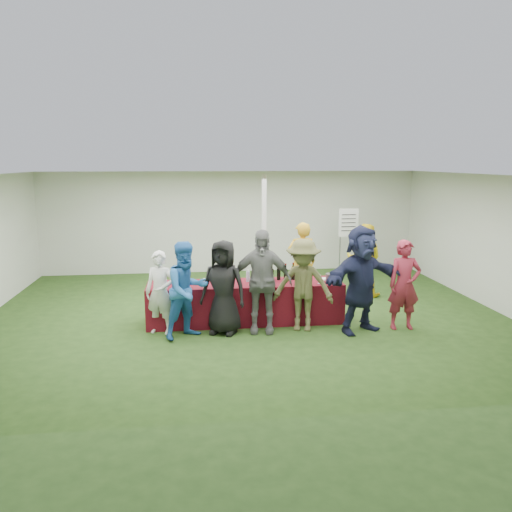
{
  "coord_description": "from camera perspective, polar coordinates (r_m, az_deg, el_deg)",
  "views": [
    {
      "loc": [
        -0.94,
        -9.3,
        2.97
      ],
      "look_at": [
        0.14,
        -0.38,
        1.25
      ],
      "focal_mm": 35.0,
      "sensor_mm": 36.0,
      "label": 1
    }
  ],
  "objects": [
    {
      "name": "wine_glasses",
      "position": [
        8.94,
        -3.63,
        -2.83
      ],
      "size": [
        2.84,
        0.13,
        0.16
      ],
      "color": "silver",
      "rests_on": "serving_table"
    },
    {
      "name": "wine_bottles",
      "position": [
        9.41,
        2.34,
        -2.07
      ],
      "size": [
        0.72,
        0.14,
        0.32
      ],
      "color": "black",
      "rests_on": "serving_table"
    },
    {
      "name": "water_bottle",
      "position": [
        9.29,
        -0.92,
        -2.33
      ],
      "size": [
        0.07,
        0.07,
        0.23
      ],
      "color": "silver",
      "rests_on": "serving_table"
    },
    {
      "name": "customer_6",
      "position": [
        9.24,
        16.59,
        -3.18
      ],
      "size": [
        0.6,
        0.4,
        1.61
      ],
      "primitive_type": "imported",
      "rotation": [
        0.0,
        0.0,
        -0.03
      ],
      "color": "maroon",
      "rests_on": "ground"
    },
    {
      "name": "wine_list_sign",
      "position": [
        12.69,
        10.51,
        3.17
      ],
      "size": [
        0.5,
        0.03,
        1.8
      ],
      "color": "slate",
      "rests_on": "ground"
    },
    {
      "name": "staff_pourer",
      "position": [
        10.68,
        5.24,
        -0.65
      ],
      "size": [
        0.62,
        0.41,
        1.7
      ],
      "primitive_type": "imported",
      "rotation": [
        0.0,
        0.0,
        3.13
      ],
      "color": "gold",
      "rests_on": "ground"
    },
    {
      "name": "customer_3",
      "position": [
        8.66,
        0.59,
        -2.91
      ],
      "size": [
        1.12,
        0.6,
        1.83
      ],
      "primitive_type": "imported",
      "rotation": [
        0.0,
        0.0,
        -0.15
      ],
      "color": "slate",
      "rests_on": "ground"
    },
    {
      "name": "ground",
      "position": [
        9.81,
        -1.06,
        -6.79
      ],
      "size": [
        60.0,
        60.0,
        0.0
      ],
      "primitive_type": "plane",
      "color": "#284719",
      "rests_on": "ground"
    },
    {
      "name": "customer_0",
      "position": [
        8.81,
        -10.89,
        -4.11
      ],
      "size": [
        0.61,
        0.49,
        1.46
      ],
      "primitive_type": "imported",
      "rotation": [
        0.0,
        0.0,
        -0.31
      ],
      "color": "white",
      "rests_on": "ground"
    },
    {
      "name": "bar_towel",
      "position": [
        9.53,
        7.62,
        -2.63
      ],
      "size": [
        0.25,
        0.18,
        0.03
      ],
      "primitive_type": "cube",
      "color": "white",
      "rests_on": "serving_table"
    },
    {
      "name": "serving_table",
      "position": [
        9.33,
        -1.22,
        -5.31
      ],
      "size": [
        3.6,
        0.8,
        0.75
      ],
      "primitive_type": "cube",
      "color": "maroon",
      "rests_on": "ground"
    },
    {
      "name": "customer_1",
      "position": [
        8.49,
        -7.89,
        -3.87
      ],
      "size": [
        1.02,
        0.96,
        1.66
      ],
      "primitive_type": "imported",
      "rotation": [
        0.0,
        0.0,
        0.57
      ],
      "color": "#2564B2",
      "rests_on": "ground"
    },
    {
      "name": "customer_2",
      "position": [
        8.64,
        -3.76,
        -3.58
      ],
      "size": [
        0.94,
        0.79,
        1.64
      ],
      "primitive_type": "imported",
      "rotation": [
        0.0,
        0.0,
        -0.39
      ],
      "color": "black",
      "rests_on": "ground"
    },
    {
      "name": "customer_4",
      "position": [
        8.81,
        5.4,
        -3.34
      ],
      "size": [
        1.19,
        0.89,
        1.64
      ],
      "primitive_type": "imported",
      "rotation": [
        0.0,
        0.0,
        -0.29
      ],
      "color": "brown",
      "rests_on": "ground"
    },
    {
      "name": "customer_5",
      "position": [
        8.86,
        11.93,
        -2.61
      ],
      "size": [
        1.83,
        1.21,
        1.89
      ],
      "primitive_type": "imported",
      "rotation": [
        0.0,
        0.0,
        0.41
      ],
      "color": "#1A1E3C",
      "rests_on": "ground"
    },
    {
      "name": "tent",
      "position": [
        10.72,
        0.92,
        2.15
      ],
      "size": [
        10.0,
        10.0,
        10.0
      ],
      "color": "white",
      "rests_on": "ground"
    },
    {
      "name": "dump_bucket",
      "position": [
        9.29,
        8.61,
        -2.55
      ],
      "size": [
        0.21,
        0.21,
        0.18
      ],
      "primitive_type": "cylinder",
      "color": "slate",
      "rests_on": "serving_table"
    },
    {
      "name": "staff_back",
      "position": [
        11.32,
        12.22,
        -0.43
      ],
      "size": [
        0.98,
        0.91,
        1.61
      ],
      "primitive_type": "imported",
      "rotation": [
        0.0,
        0.0,
        2.65
      ],
      "color": "yellow",
      "rests_on": "ground"
    }
  ]
}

